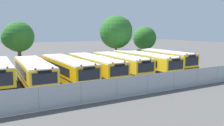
% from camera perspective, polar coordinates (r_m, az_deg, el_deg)
% --- Properties ---
extents(ground_plane, '(160.00, 160.00, 0.00)m').
position_cam_1_polar(ground_plane, '(26.92, -4.03, -3.69)').
color(ground_plane, '#514F4C').
extents(school_bus_1, '(2.75, 10.94, 2.52)m').
position_cam_1_polar(school_bus_1, '(24.64, -18.31, -2.02)').
color(school_bus_1, yellow).
rests_on(school_bus_1, ground_plane).
extents(school_bus_2, '(2.69, 11.32, 2.59)m').
position_cam_1_polar(school_bus_2, '(25.25, -10.74, -1.44)').
color(school_bus_2, '#EAA80C').
rests_on(school_bus_2, ground_plane).
extents(school_bus_3, '(2.50, 11.29, 2.54)m').
position_cam_1_polar(school_bus_3, '(26.85, -4.16, -0.81)').
color(school_bus_3, yellow).
rests_on(school_bus_3, ground_plane).
extents(school_bus_4, '(2.51, 10.29, 2.60)m').
position_cam_1_polar(school_bus_4, '(28.15, 2.02, -0.32)').
color(school_bus_4, yellow).
rests_on(school_bus_4, ground_plane).
extents(school_bus_5, '(2.62, 11.52, 2.65)m').
position_cam_1_polar(school_bus_5, '(30.20, 7.57, 0.24)').
color(school_bus_5, yellow).
rests_on(school_bus_5, ground_plane).
extents(school_bus_6, '(2.56, 9.58, 2.77)m').
position_cam_1_polar(school_bus_6, '(32.34, 12.48, 0.73)').
color(school_bus_6, yellow).
rests_on(school_bus_6, ground_plane).
extents(tree_1, '(4.29, 4.13, 6.57)m').
position_cam_1_polar(tree_1, '(34.82, -21.83, 5.80)').
color(tree_1, '#4C3823').
rests_on(tree_1, ground_plane).
extents(tree_2, '(5.09, 5.04, 7.59)m').
position_cam_1_polar(tree_2, '(36.79, 1.23, 7.62)').
color(tree_2, '#4C3823').
rests_on(tree_2, ground_plane).
extents(tree_3, '(4.14, 4.14, 6.04)m').
position_cam_1_polar(tree_3, '(42.92, 7.72, 5.93)').
color(tree_3, '#4C3823').
rests_on(tree_3, ground_plane).
extents(chainlink_fence, '(27.23, 0.07, 1.73)m').
position_cam_1_polar(chainlink_fence, '(19.63, 5.01, -5.44)').
color(chainlink_fence, '#9EA0A3').
rests_on(chainlink_fence, ground_plane).
extents(traffic_cone, '(0.50, 0.50, 0.66)m').
position_cam_1_polar(traffic_cone, '(20.62, 2.99, -6.40)').
color(traffic_cone, '#EA5914').
rests_on(traffic_cone, ground_plane).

